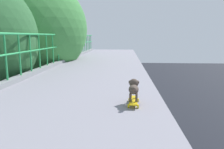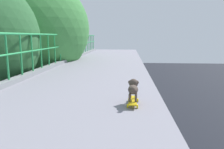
# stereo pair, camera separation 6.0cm
# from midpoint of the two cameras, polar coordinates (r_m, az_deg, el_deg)

# --- Properties ---
(city_bus) EXTENTS (2.57, 11.36, 3.24)m
(city_bus) POSITION_cam_midpoint_polar(r_m,az_deg,el_deg) (23.96, -22.44, -4.12)
(city_bus) COLOR red
(city_bus) RESTS_ON ground
(roadside_tree_far) EXTENTS (5.99, 5.99, 10.32)m
(roadside_tree_far) POSITION_cam_midpoint_polar(r_m,az_deg,el_deg) (11.16, -21.70, 10.90)
(roadside_tree_far) COLOR brown
(roadside_tree_far) RESTS_ON ground
(toy_skateboard) EXTENTS (0.19, 0.50, 0.08)m
(toy_skateboard) POSITION_cam_midpoint_polar(r_m,az_deg,el_deg) (3.53, 6.03, -6.95)
(toy_skateboard) COLOR gold
(toy_skateboard) RESTS_ON overpass_deck
(small_dog) EXTENTS (0.18, 0.42, 0.32)m
(small_dog) POSITION_cam_midpoint_polar(r_m,az_deg,el_deg) (3.51, 6.11, -3.46)
(small_dog) COLOR #4E4038
(small_dog) RESTS_ON toy_skateboard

